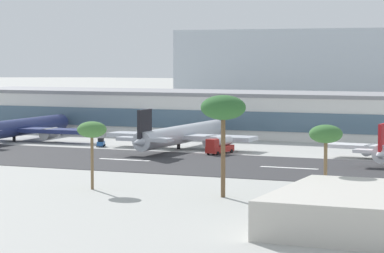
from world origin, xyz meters
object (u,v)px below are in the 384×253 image
terminal_building (247,114)px  service_fuel_truck_1 (220,145)px  palm_tree_0 (326,135)px  palm_tree_1 (92,131)px  airliner_gold_tail_gate_0 (15,128)px  distant_hotel_block (325,70)px  airliner_black_tail_gate_1 (179,135)px  palm_tree_3 (223,109)px  service_baggage_tug_0 (101,143)px

terminal_building → service_fuel_truck_1: size_ratio=20.04×
palm_tree_0 → palm_tree_1: bearing=177.8°
terminal_building → palm_tree_1: bearing=-83.4°
terminal_building → palm_tree_0: terminal_building is taller
airliner_gold_tail_gate_0 → distant_hotel_block: bearing=-14.8°
palm_tree_0 → palm_tree_1: size_ratio=1.06×
airliner_gold_tail_gate_0 → airliner_black_tail_gate_1: (48.13, -1.64, -0.06)m
palm_tree_0 → palm_tree_3: (-17.18, 2.09, 3.44)m
terminal_building → distant_hotel_block: size_ratio=1.46×
airliner_black_tail_gate_1 → palm_tree_0: size_ratio=4.14×
airliner_gold_tail_gate_0 → palm_tree_0: size_ratio=4.23×
service_baggage_tug_0 → palm_tree_0: palm_tree_0 is taller
service_baggage_tug_0 → service_fuel_truck_1: size_ratio=0.40×
palm_tree_3 → distant_hotel_block: bearing=101.5°
palm_tree_0 → distant_hotel_block: bearing=105.3°
distant_hotel_block → palm_tree_3: size_ratio=7.49×
airliner_black_tail_gate_1 → palm_tree_1: size_ratio=4.40×
palm_tree_3 → service_baggage_tug_0: bearing=131.6°
service_fuel_truck_1 → palm_tree_0: (41.96, -63.22, 8.54)m
service_fuel_truck_1 → terminal_building: bearing=-156.6°
terminal_building → palm_tree_1: terminal_building is taller
service_fuel_truck_1 → palm_tree_3: palm_tree_3 is taller
terminal_building → airliner_black_tail_gate_1: 43.93m
palm_tree_0 → palm_tree_1: (-40.55, 1.57, -0.66)m
service_baggage_tug_0 → palm_tree_1: (34.74, -65.93, 8.86)m
terminal_building → airliner_black_tail_gate_1: terminal_building is taller
terminal_building → palm_tree_1: size_ratio=15.46×
distant_hotel_block → palm_tree_3: distant_hotel_block is taller
airliner_gold_tail_gate_0 → palm_tree_0: (103.27, -71.49, 7.14)m
airliner_gold_tail_gate_0 → service_baggage_tug_0: (27.98, -4.00, -2.38)m
palm_tree_0 → palm_tree_3: palm_tree_3 is taller
airliner_gold_tail_gate_0 → palm_tree_1: bearing=-140.1°
airliner_black_tail_gate_1 → palm_tree_3: palm_tree_3 is taller
palm_tree_1 → palm_tree_0: bearing=-2.2°
airliner_black_tail_gate_1 → service_baggage_tug_0: size_ratio=14.20×
service_baggage_tug_0 → palm_tree_0: (75.29, -67.50, 9.52)m
airliner_gold_tail_gate_0 → palm_tree_3: palm_tree_3 is taller
service_baggage_tug_0 → airliner_gold_tail_gate_0: bearing=-117.9°
palm_tree_1 → palm_tree_3: (23.37, 0.52, 4.11)m
airliner_black_tail_gate_1 → palm_tree_1: palm_tree_1 is taller
service_baggage_tug_0 → service_fuel_truck_1: service_fuel_truck_1 is taller
service_baggage_tug_0 → palm_tree_1: 75.05m
service_fuel_truck_1 → palm_tree_1: (1.41, -61.65, 7.87)m
airliner_gold_tail_gate_0 → service_fuel_truck_1: airliner_gold_tail_gate_0 is taller
terminal_building → palm_tree_1: (13.00, -112.10, 3.74)m
service_fuel_truck_1 → palm_tree_1: size_ratio=0.77×
service_fuel_truck_1 → distant_hotel_block: bearing=-162.0°
distant_hotel_block → palm_tree_1: bearing=-84.1°
terminal_building → distant_hotel_block: 125.86m
service_fuel_truck_1 → palm_tree_3: bearing=32.5°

